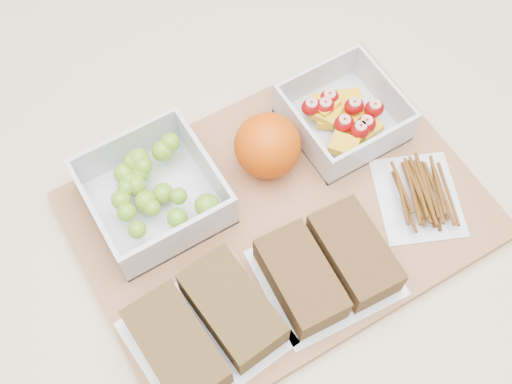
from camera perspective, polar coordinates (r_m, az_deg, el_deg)
ground at (r=1.57m, az=0.40°, el=-15.96°), size 4.00×4.00×0.00m
counter at (r=1.13m, az=0.54°, el=-11.40°), size 1.20×0.90×0.90m
cutting_board at (r=0.70m, az=2.17°, el=-2.08°), size 0.42×0.30×0.02m
grape_container at (r=0.69m, az=-9.02°, el=0.05°), size 0.13×0.13×0.06m
fruit_container at (r=0.74m, az=7.75°, el=6.70°), size 0.12×0.12×0.05m
orange at (r=0.69m, az=1.03°, el=4.15°), size 0.07×0.07×0.07m
sandwich_bag_left at (r=0.63m, az=-4.57°, el=-11.93°), size 0.15×0.13×0.04m
sandwich_bag_center at (r=0.65m, az=6.38°, el=-6.58°), size 0.14×0.13×0.04m
pretzel_bag at (r=0.71m, az=14.35°, el=-0.11°), size 0.12×0.13×0.02m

